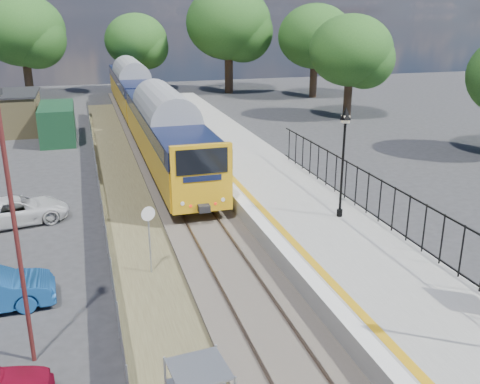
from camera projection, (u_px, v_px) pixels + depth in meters
name	position (u px, v px, depth m)	size (l,w,h in m)	color
ground	(267.00, 333.00, 15.84)	(120.00, 120.00, 0.00)	#2D2D30
track_bed	(188.00, 218.00, 24.47)	(5.90, 80.00, 0.29)	#473F38
platform	(297.00, 212.00, 24.09)	(5.00, 70.00, 0.90)	gray
platform_edge	(253.00, 208.00, 23.39)	(0.90, 70.00, 0.01)	silver
victorian_lamp_north	(344.00, 137.00, 21.33)	(0.44, 0.44, 4.60)	black
palisade_fence	(420.00, 225.00, 19.04)	(0.12, 26.00, 2.00)	black
wire_fence	(101.00, 199.00, 25.42)	(0.06, 52.00, 1.20)	#999EA3
tree_line	(140.00, 38.00, 52.24)	(56.80, 43.80, 11.88)	#332319
train	(145.00, 103.00, 41.40)	(2.82, 40.83, 3.51)	gold
speed_sign	(149.00, 229.00, 18.86)	(0.51, 0.20, 2.62)	#999EA3
carpark_lamp	(14.00, 218.00, 13.29)	(0.25, 0.50, 7.37)	#541D1C
car_white	(17.00, 211.00, 23.85)	(2.04, 4.43, 1.23)	silver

